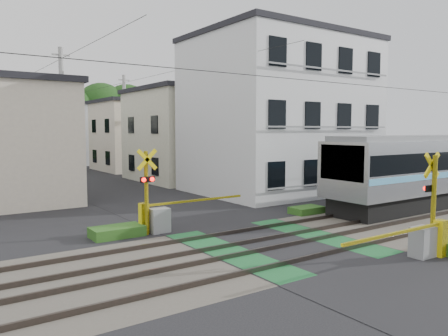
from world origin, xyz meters
TOP-DOWN VIEW (x-y plane):
  - ground at (0.00, 0.00)m, footprint 120.00×120.00m
  - track_bed at (0.00, 0.00)m, footprint 120.00×120.00m
  - crossing_signal_near at (2.59, -3.65)m, footprint 4.74×0.65m
  - crossing_signal_far at (-2.59, 3.65)m, footprint 4.74×0.65m
  - apartment_block at (8.50, 9.49)m, footprint 10.20×8.36m
  - houses_row at (0.25, 25.92)m, footprint 22.07×31.35m
  - tree_hill at (-0.73, 48.36)m, footprint 40.00×12.74m
  - catenary at (6.00, 0.03)m, footprint 60.00×5.04m
  - utility_poles at (-1.05, 23.01)m, footprint 7.90×42.00m
  - pedestrian at (0.12, 26.87)m, footprint 0.67×0.51m
  - weed_patches at (1.76, -0.09)m, footprint 10.25×8.80m

SIDE VIEW (x-z plane):
  - ground at x=0.00m, z-range 0.00..0.00m
  - track_bed at x=0.00m, z-range -0.03..0.11m
  - weed_patches at x=1.76m, z-range -0.02..0.38m
  - crossing_signal_near at x=2.59m, z-range -0.83..2.25m
  - crossing_signal_far at x=-2.59m, z-range -0.83..2.25m
  - pedestrian at x=0.12m, z-range 0.00..1.67m
  - houses_row at x=0.25m, z-range -0.16..6.64m
  - catenary at x=6.00m, z-range 0.20..7.20m
  - utility_poles at x=-1.05m, z-range 0.08..8.08m
  - apartment_block at x=8.50m, z-range 0.01..9.31m
  - tree_hill at x=-0.73m, z-range -0.19..11.66m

